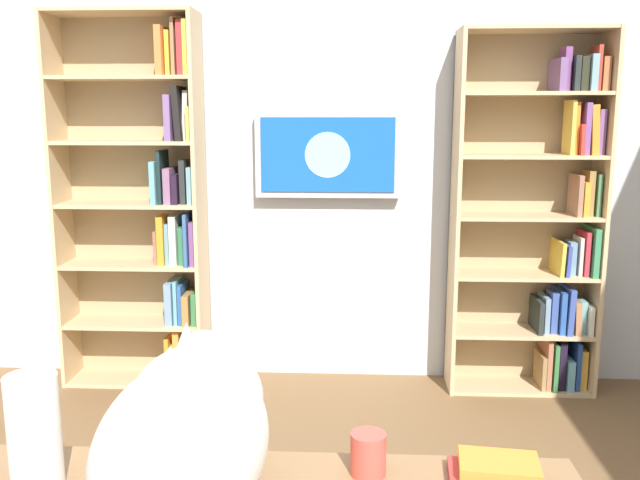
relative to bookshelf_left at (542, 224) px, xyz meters
name	(u,v)px	position (x,y,z in m)	size (l,w,h in m)	color
wall_back	(327,150)	(1.20, -0.17, 0.39)	(4.52, 0.06, 2.70)	silver
bookshelf_left	(542,224)	(0.00, 0.00, 0.00)	(0.80, 0.28, 2.00)	tan
bookshelf_right	(149,209)	(2.21, 0.00, 0.07)	(0.82, 0.28, 2.10)	tan
wall_mounted_tv	(328,155)	(1.19, -0.08, 0.37)	(0.82, 0.07, 0.49)	#B7B7BC
cat	(188,429)	(1.38, 2.48, -0.03)	(0.33, 0.71, 0.34)	silver
paper_towel_roll	(34,432)	(1.72, 2.44, -0.07)	(0.11, 0.11, 0.25)	white
coffee_mug	(368,454)	(1.01, 2.35, -0.15)	(0.08, 0.08, 0.10)	#D84C3F
desk_book_stack	(496,471)	(0.73, 2.37, -0.17)	(0.20, 0.14, 0.05)	#B7332D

